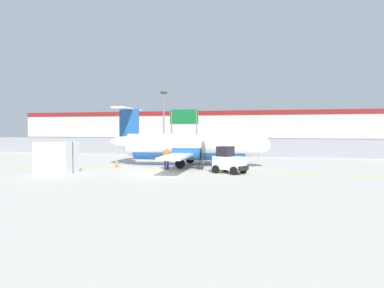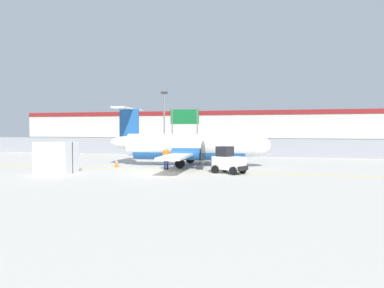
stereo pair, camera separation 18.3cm
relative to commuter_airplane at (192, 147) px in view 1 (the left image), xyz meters
The scene contains 17 objects.
ground_plane 4.28m from the commuter_airplane, 99.44° to the right, with size 140.00×140.00×0.01m.
perimeter_fence 12.11m from the commuter_airplane, 93.08° to the left, with size 98.00×0.10×2.10m.
parking_lot_strip 23.64m from the commuter_airplane, 91.58° to the left, with size 98.00×17.00×0.12m.
background_building 42.11m from the commuter_airplane, 90.89° to the left, with size 91.00×8.10×6.50m.
commuter_airplane is the anchor object (origin of this frame).
baggage_tug 5.91m from the commuter_airplane, 49.16° to the right, with size 2.58×2.12×1.88m.
ground_crew_worker 3.53m from the commuter_airplane, 109.23° to the right, with size 0.51×0.47×1.70m.
cargo_container 10.83m from the commuter_airplane, 135.87° to the right, with size 2.57×2.21×2.20m.
traffic_cone_near_left 3.92m from the commuter_airplane, 43.98° to the right, with size 0.36×0.36×0.64m.
traffic_cone_near_right 3.71m from the commuter_airplane, 10.96° to the right, with size 0.36×0.36×0.64m.
traffic_cone_far_left 6.33m from the commuter_airplane, 156.32° to the right, with size 0.36×0.36×0.64m.
parked_car_0 28.01m from the commuter_airplane, 120.13° to the left, with size 4.28×2.17×1.58m.
parked_car_1 18.31m from the commuter_airplane, 106.64° to the left, with size 4.22×2.05×1.58m.
parked_car_2 22.23m from the commuter_airplane, 80.05° to the left, with size 4.21×2.02×1.58m.
parked_car_3 27.99m from the commuter_airplane, 63.89° to the left, with size 4.31×2.23×1.58m.
apron_light_pole 11.41m from the commuter_airplane, 121.15° to the left, with size 0.70×0.30×7.27m.
highway_sign 14.87m from the commuter_airplane, 108.41° to the left, with size 3.60×0.14×5.50m.
Camera 1 is at (8.56, -24.36, 3.10)m, focal length 35.00 mm.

